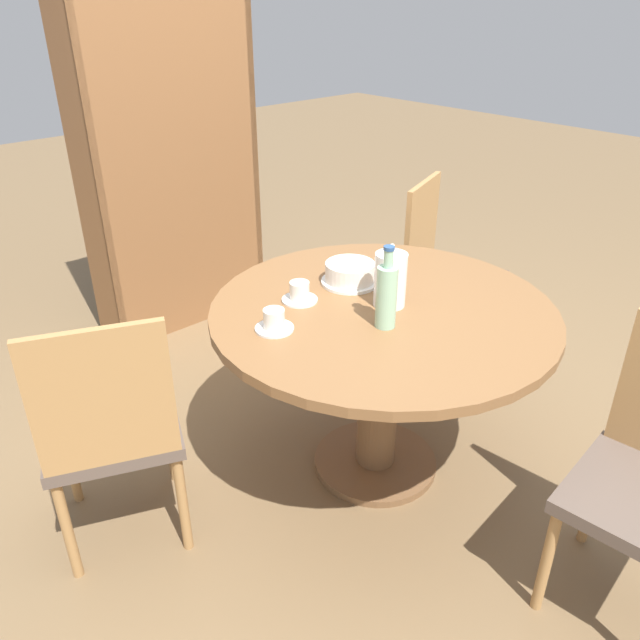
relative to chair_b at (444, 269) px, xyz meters
name	(u,v)px	position (x,y,z in m)	size (l,w,h in m)	color
ground_plane	(375,464)	(-0.88, -0.38, -0.48)	(14.00, 14.00, 0.00)	brown
dining_table	(381,344)	(-0.88, -0.38, 0.09)	(1.22, 1.22, 0.71)	brown
chair_b	(444,269)	(0.00, 0.00, 0.00)	(0.54, 0.54, 0.90)	#A87A47
chair_c	(111,427)	(-1.78, -0.06, 0.00)	(0.55, 0.55, 0.90)	#A87A47
bookshelf	(172,162)	(-0.74, 1.24, 0.42)	(0.94, 0.28, 1.84)	brown
coffee_pot	(389,277)	(-0.85, -0.38, 0.34)	(0.11, 0.11, 0.23)	white
water_bottle	(386,295)	(-0.97, -0.48, 0.35)	(0.07, 0.07, 0.28)	#99C6A3
cake_main	(350,274)	(-0.82, -0.16, 0.28)	(0.22, 0.22, 0.08)	white
cup_a	(274,322)	(-1.26, -0.25, 0.27)	(0.13, 0.13, 0.07)	silver
cup_b	(300,293)	(-1.06, -0.15, 0.27)	(0.13, 0.13, 0.07)	silver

